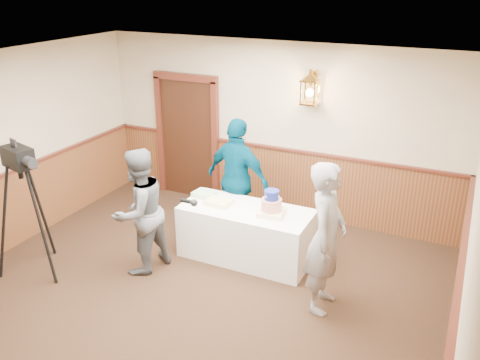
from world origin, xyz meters
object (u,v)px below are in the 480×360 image
object	(u,v)px
sheet_cake_yellow	(219,202)
baker	(326,238)
display_table	(246,233)
interviewer	(139,212)
tiered_cake	(271,205)
sheet_cake_green	(204,194)
tv_camera_rig	(29,218)
assistant_p	(238,179)

from	to	relation	value
sheet_cake_yellow	baker	xyz separation A→B (m)	(1.70, -0.59, 0.14)
display_table	sheet_cake_yellow	world-z (taller)	sheet_cake_yellow
display_table	sheet_cake_yellow	size ratio (longest dim) A/B	5.29
interviewer	baker	distance (m)	2.44
tiered_cake	sheet_cake_green	size ratio (longest dim) A/B	1.30
tiered_cake	interviewer	xyz separation A→B (m)	(-1.50, -0.86, -0.03)
sheet_cake_green	tv_camera_rig	bearing A→B (deg)	-135.29
baker	tiered_cake	bearing A→B (deg)	53.46
tiered_cake	display_table	bearing A→B (deg)	177.33
tv_camera_rig	assistant_p	bearing A→B (deg)	60.96
sheet_cake_yellow	baker	world-z (taller)	baker
interviewer	baker	size ratio (longest dim) A/B	0.93
interviewer	assistant_p	bearing A→B (deg)	164.91
display_table	sheet_cake_green	distance (m)	0.84
assistant_p	interviewer	bearing A→B (deg)	74.61
interviewer	assistant_p	world-z (taller)	assistant_p
sheet_cake_yellow	interviewer	world-z (taller)	interviewer
sheet_cake_green	interviewer	world-z (taller)	interviewer
baker	assistant_p	bearing A→B (deg)	52.01
sheet_cake_green	assistant_p	size ratio (longest dim) A/B	0.16
tv_camera_rig	display_table	bearing A→B (deg)	47.38
interviewer	sheet_cake_yellow	bearing A→B (deg)	150.93
sheet_cake_yellow	assistant_p	xyz separation A→B (m)	(0.01, 0.59, 0.13)
baker	interviewer	bearing A→B (deg)	92.70
interviewer	tv_camera_rig	world-z (taller)	tv_camera_rig
baker	assistant_p	distance (m)	2.07
sheet_cake_green	tv_camera_rig	xyz separation A→B (m)	(-1.67, -1.66, 0.00)
tiered_cake	sheet_cake_green	bearing A→B (deg)	173.03
sheet_cake_green	tiered_cake	bearing A→B (deg)	-6.97
interviewer	tv_camera_rig	bearing A→B (deg)	-49.88
tv_camera_rig	sheet_cake_yellow	bearing A→B (deg)	51.59
tv_camera_rig	baker	bearing A→B (deg)	28.46
display_table	interviewer	size ratio (longest dim) A/B	1.05
display_table	tv_camera_rig	bearing A→B (deg)	-147.22
display_table	interviewer	distance (m)	1.51
interviewer	assistant_p	xyz separation A→B (m)	(0.74, 1.43, 0.06)
sheet_cake_green	tv_camera_rig	distance (m)	2.36
sheet_cake_yellow	assistant_p	bearing A→B (deg)	89.49
tiered_cake	interviewer	bearing A→B (deg)	-150.38
display_table	sheet_cake_yellow	distance (m)	0.57
interviewer	tv_camera_rig	size ratio (longest dim) A/B	0.97
tiered_cake	interviewer	size ratio (longest dim) A/B	0.23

